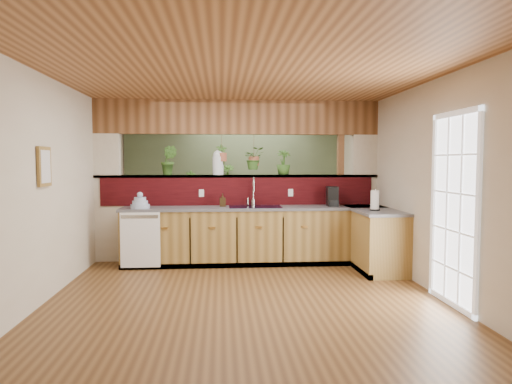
{
  "coord_description": "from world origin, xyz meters",
  "views": [
    {
      "loc": [
        -0.29,
        -6.12,
        1.6
      ],
      "look_at": [
        0.24,
        0.7,
        1.15
      ],
      "focal_mm": 32.0,
      "sensor_mm": 36.0,
      "label": 1
    }
  ],
  "objects": [
    {
      "name": "ground",
      "position": [
        0.0,
        0.0,
        0.0
      ],
      "size": [
        4.6,
        7.0,
        0.01
      ],
      "primitive_type": "cube",
      "color": "brown",
      "rests_on": "ground"
    },
    {
      "name": "wall_front",
      "position": [
        0.0,
        -3.5,
        1.3
      ],
      "size": [
        4.6,
        0.02,
        2.6
      ],
      "primitive_type": "cube",
      "color": "beige",
      "rests_on": "ground"
    },
    {
      "name": "header_beam",
      "position": [
        0.0,
        1.35,
        2.33
      ],
      "size": [
        4.6,
        0.15,
        0.55
      ],
      "primitive_type": "cube",
      "color": "brown",
      "rests_on": "ground"
    },
    {
      "name": "dishwasher",
      "position": [
        -1.48,
        0.66,
        0.46
      ],
      "size": [
        0.58,
        0.03,
        0.82
      ],
      "color": "white",
      "rests_on": "ground"
    },
    {
      "name": "paper_towel",
      "position": [
        1.93,
        0.3,
        1.04
      ],
      "size": [
        0.14,
        0.14,
        0.31
      ],
      "color": "black",
      "rests_on": "countertop"
    },
    {
      "name": "ledge_plant_right",
      "position": [
        0.74,
        1.35,
        1.6
      ],
      "size": [
        0.27,
        0.27,
        0.41
      ],
      "primitive_type": "imported",
      "rotation": [
        0.0,
        0.0,
        0.18
      ],
      "color": "#2E541D",
      "rests_on": "pass_through_ledge"
    },
    {
      "name": "faucet",
      "position": [
        0.23,
        1.13,
        1.15
      ],
      "size": [
        0.2,
        0.2,
        0.46
      ],
      "color": "#B7B7B2",
      "rests_on": "countertop"
    },
    {
      "name": "shelving_console",
      "position": [
        -0.48,
        3.25,
        0.5
      ],
      "size": [
        1.69,
        1.04,
        1.1
      ],
      "primitive_type": "cube",
      "rotation": [
        0.0,
        0.0,
        -0.39
      ],
      "color": "black",
      "rests_on": "ground"
    },
    {
      "name": "shelf_plant_b",
      "position": [
        -0.15,
        3.25,
        1.3
      ],
      "size": [
        0.32,
        0.32,
        0.5
      ],
      "primitive_type": "imported",
      "rotation": [
        0.0,
        0.0,
        -0.18
      ],
      "color": "#2E541D",
      "rests_on": "shelving_console"
    },
    {
      "name": "sage_backwall",
      "position": [
        0.0,
        3.48,
        1.3
      ],
      "size": [
        4.55,
        0.02,
        2.55
      ],
      "primitive_type": "cube",
      "color": "#556847",
      "rests_on": "ground"
    },
    {
      "name": "glass_jar",
      "position": [
        -0.33,
        1.35,
        1.59
      ],
      "size": [
        0.18,
        0.18,
        0.4
      ],
      "color": "silver",
      "rests_on": "pass_through_ledge"
    },
    {
      "name": "soap_dispenser",
      "position": [
        -0.26,
        1.05,
        1.0
      ],
      "size": [
        0.1,
        0.1,
        0.21
      ],
      "primitive_type": "imported",
      "rotation": [
        0.0,
        0.0,
        0.03
      ],
      "color": "#362613",
      "rests_on": "countertop"
    },
    {
      "name": "wall_back",
      "position": [
        0.0,
        3.5,
        1.3
      ],
      "size": [
        4.6,
        0.02,
        2.6
      ],
      "primitive_type": "cube",
      "color": "beige",
      "rests_on": "ground"
    },
    {
      "name": "coffee_maker",
      "position": [
        1.48,
        1.0,
        1.04
      ],
      "size": [
        0.17,
        0.28,
        0.31
      ],
      "rotation": [
        0.0,
        0.0,
        -0.1
      ],
      "color": "black",
      "rests_on": "countertop"
    },
    {
      "name": "pass_through_ledge",
      "position": [
        0.0,
        1.35,
        1.37
      ],
      "size": [
        4.6,
        0.21,
        0.04
      ],
      "primitive_type": "cube",
      "color": "brown",
      "rests_on": "ground"
    },
    {
      "name": "framed_print",
      "position": [
        -2.27,
        -0.8,
        1.55
      ],
      "size": [
        0.04,
        0.35,
        0.45
      ],
      "color": "brown",
      "rests_on": "wall_left"
    },
    {
      "name": "shelf_plant_a",
      "position": [
        -0.9,
        3.25,
        1.24
      ],
      "size": [
        0.21,
        0.15,
        0.38
      ],
      "primitive_type": "imported",
      "rotation": [
        0.0,
        0.0,
        0.08
      ],
      "color": "#2E541D",
      "rests_on": "shelving_console"
    },
    {
      "name": "pass_through_partition",
      "position": [
        0.03,
        1.35,
        1.19
      ],
      "size": [
        4.6,
        0.21,
        2.6
      ],
      "color": "beige",
      "rests_on": "ground"
    },
    {
      "name": "french_door",
      "position": [
        2.27,
        -1.3,
        1.05
      ],
      "size": [
        0.06,
        1.02,
        2.16
      ],
      "primitive_type": "cube",
      "color": "white",
      "rests_on": "ground"
    },
    {
      "name": "navy_sink",
      "position": [
        0.25,
        0.98,
        0.82
      ],
      "size": [
        0.82,
        0.5,
        0.18
      ],
      "color": "black",
      "rests_on": "countertop"
    },
    {
      "name": "wall_right",
      "position": [
        2.3,
        0.0,
        1.3
      ],
      "size": [
        0.02,
        7.0,
        2.6
      ],
      "primitive_type": "cube",
      "color": "beige",
      "rests_on": "ground"
    },
    {
      "name": "countertop",
      "position": [
        0.84,
        0.87,
        0.45
      ],
      "size": [
        4.14,
        1.52,
        0.9
      ],
      "color": "brown",
      "rests_on": "ground"
    },
    {
      "name": "hanging_plant_a",
      "position": [
        -0.27,
        1.35,
        1.83
      ],
      "size": [
        0.2,
        0.16,
        0.45
      ],
      "color": "brown",
      "rests_on": "header_beam"
    },
    {
      "name": "dish_stack",
      "position": [
        -1.51,
        0.86,
        0.98
      ],
      "size": [
        0.29,
        0.29,
        0.25
      ],
      "color": "#99A9C5",
      "rests_on": "countertop"
    },
    {
      "name": "hanging_plant_b",
      "position": [
        0.25,
        1.35,
        1.82
      ],
      "size": [
        0.36,
        0.32,
        0.51
      ],
      "color": "brown",
      "rests_on": "header_beam"
    },
    {
      "name": "wall_left",
      "position": [
        -2.3,
        0.0,
        1.3
      ],
      "size": [
        0.02,
        7.0,
        2.6
      ],
      "primitive_type": "cube",
      "color": "beige",
      "rests_on": "ground"
    },
    {
      "name": "ledge_plant_left",
      "position": [
        -1.12,
        1.35,
        1.63
      ],
      "size": [
        0.3,
        0.26,
        0.47
      ],
      "primitive_type": "imported",
      "rotation": [
        0.0,
        0.0,
        -0.24
      ],
      "color": "#2E541D",
      "rests_on": "pass_through_ledge"
    },
    {
      "name": "floor_plant",
      "position": [
        0.68,
        2.36,
        0.37
      ],
      "size": [
        0.72,
        0.63,
        0.75
      ],
      "primitive_type": "imported",
      "rotation": [
        0.0,
        0.0,
        0.07
      ],
      "color": "#2E541D",
      "rests_on": "ground"
    },
    {
      "name": "ceiling",
      "position": [
        0.0,
        0.0,
        2.6
      ],
      "size": [
        4.6,
        7.0,
        0.01
      ],
      "primitive_type": "cube",
      "color": "brown",
      "rests_on": "ground"
    }
  ]
}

